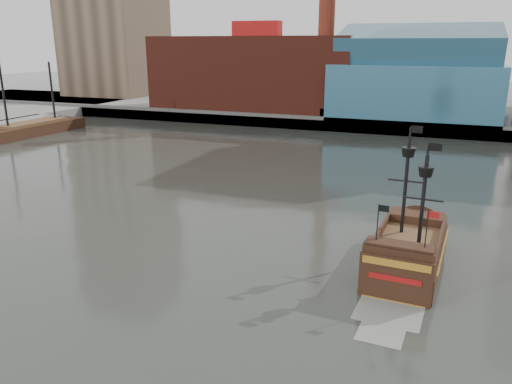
% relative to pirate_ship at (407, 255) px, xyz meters
% --- Properties ---
extents(ground, '(400.00, 400.00, 0.00)m').
position_rel_pirate_ship_xyz_m(ground, '(-14.59, -6.93, -0.99)').
color(ground, '#272924').
rests_on(ground, ground).
extents(promenade_far, '(220.00, 60.00, 2.00)m').
position_rel_pirate_ship_xyz_m(promenade_far, '(-14.59, 85.07, 0.01)').
color(promenade_far, slate).
rests_on(promenade_far, ground).
extents(seawall, '(220.00, 1.00, 2.60)m').
position_rel_pirate_ship_xyz_m(seawall, '(-14.59, 55.57, 0.31)').
color(seawall, '#4C4C49').
rests_on(seawall, ground).
extents(pirate_ship, '(5.31, 14.80, 10.91)m').
position_rel_pirate_ship_xyz_m(pirate_ship, '(0.00, 0.00, 0.00)').
color(pirate_ship, black).
rests_on(pirate_ship, ground).
extents(docked_vessel, '(5.79, 21.01, 14.14)m').
position_rel_pirate_ship_xyz_m(docked_vessel, '(-66.84, 32.88, -0.09)').
color(docked_vessel, black).
rests_on(docked_vessel, ground).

